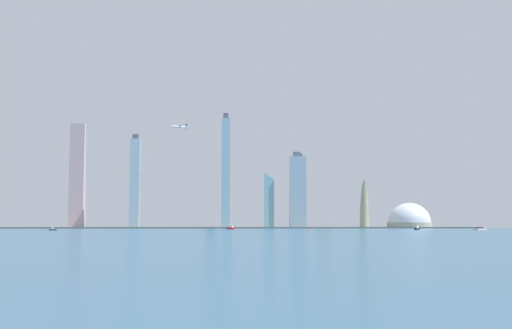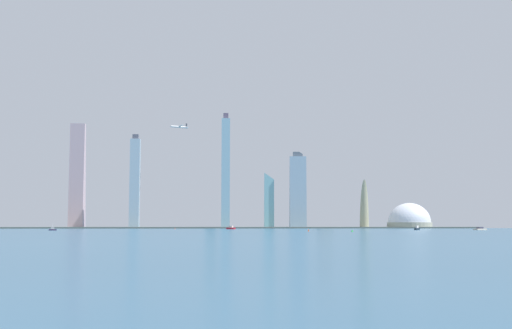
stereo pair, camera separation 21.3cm
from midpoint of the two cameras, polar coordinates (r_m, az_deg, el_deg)
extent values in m
plane|color=#2E5977|center=(511.21, 1.51, -6.31)|extent=(6000.00, 6000.00, 0.00)
cube|color=#56625C|center=(972.57, -0.95, -5.81)|extent=(733.75, 57.27, 2.20)
cylinder|color=#A3A182|center=(1024.20, 9.82, -0.25)|extent=(14.59, 14.59, 197.15)
ellipsoid|color=slate|center=(1037.55, 9.73, 5.18)|extent=(35.11, 35.11, 14.33)
torus|color=#A3A182|center=(1036.65, 9.73, 4.91)|extent=(32.71, 32.71, 2.87)
cone|color=silver|center=(1048.94, 9.68, 8.13)|extent=(7.29, 7.29, 95.45)
cylinder|color=#9BA093|center=(1033.51, 13.88, -5.43)|extent=(71.95, 71.95, 9.31)
ellipsoid|color=silver|center=(1033.50, 13.88, -5.18)|extent=(68.35, 68.35, 62.28)
cube|color=#BC9EA7|center=(1035.44, -16.04, -1.02)|extent=(22.96, 24.01, 166.84)
cube|color=#9BC4CD|center=(1044.34, -4.18, -2.52)|extent=(17.01, 15.89, 120.63)
cube|color=slate|center=(1049.39, -4.16, 0.93)|extent=(10.21, 9.54, 5.72)
cube|color=#76B0BD|center=(1006.24, 1.18, -2.28)|extent=(15.77, 14.45, 125.73)
cube|color=#8DA9C0|center=(1001.26, 3.84, -2.56)|extent=(26.51, 14.33, 115.07)
cube|color=slate|center=(1006.15, 3.82, 0.93)|extent=(15.91, 8.60, 7.61)
cube|color=#B4A7A1|center=(1024.96, -2.67, -3.43)|extent=(13.76, 21.00, 86.42)
cube|color=#4F5462|center=(1027.68, -2.66, -0.78)|extent=(8.25, 12.60, 8.71)
cube|color=#85B1C6|center=(981.10, -2.82, -0.80)|extent=(13.18, 17.11, 173.30)
cube|color=#5C4F66|center=(992.53, -2.79, 4.44)|extent=(7.91, 10.27, 8.74)
cube|color=#99B3C5|center=(987.08, -11.07, -1.72)|extent=(15.11, 13.69, 139.54)
cube|color=#4F5160|center=(994.36, -10.99, 2.51)|extent=(9.07, 8.21, 7.33)
cube|color=#C3AF9E|center=(1072.66, 6.34, -3.53)|extent=(22.53, 27.79, 84.84)
cube|color=#504E6D|center=(1075.26, 6.31, -0.98)|extent=(13.52, 16.68, 11.13)
cube|color=#8DA4C2|center=(1077.07, 3.88, -1.31)|extent=(13.29, 27.13, 169.16)
cube|color=red|center=(834.91, -2.33, -5.88)|extent=(12.48, 11.58, 2.10)
cube|color=silver|center=(834.89, -2.32, -5.72)|extent=(6.19, 5.91, 2.57)
cylinder|color=silver|center=(834.88, -2.32, -5.47)|extent=(0.24, 0.24, 4.83)
cube|color=#182937|center=(768.44, 14.56, -5.75)|extent=(9.26, 9.98, 2.29)
cube|color=silver|center=(768.42, 14.56, -5.55)|extent=(4.62, 4.87, 2.94)
cube|color=beige|center=(778.91, 19.86, -5.62)|extent=(18.57, 14.48, 1.63)
cube|color=#35364A|center=(778.90, 19.86, -5.49)|extent=(9.00, 7.79, 1.92)
cylinder|color=silver|center=(778.88, 19.85, -5.17)|extent=(0.24, 0.24, 6.77)
cube|color=#1F1939|center=(731.31, -18.18, -5.72)|extent=(8.81, 5.04, 1.28)
cube|color=#989B9E|center=(731.30, -18.17, -5.58)|extent=(4.08, 2.90, 2.23)
cylinder|color=silver|center=(731.28, -18.17, -5.33)|extent=(0.24, 0.24, 4.30)
cone|color=#E54C19|center=(828.43, -7.46, -5.82)|extent=(1.15, 1.15, 2.64)
cone|color=#E54C19|center=(621.23, 4.84, -6.01)|extent=(1.35, 1.35, 2.56)
cone|color=green|center=(598.53, 8.81, -6.02)|extent=(1.91, 1.91, 2.00)
cylinder|color=silver|center=(984.77, -7.03, 3.44)|extent=(26.05, 14.48, 2.90)
sphere|color=silver|center=(979.74, -7.78, 3.50)|extent=(2.90, 2.90, 2.90)
cube|color=silver|center=(984.97, -7.03, 3.52)|extent=(13.85, 24.17, 0.50)
cube|color=silver|center=(989.19, -6.41, 3.42)|extent=(5.89, 8.96, 0.40)
cube|color=#2D333D|center=(989.73, -6.41, 3.62)|extent=(2.29, 1.44, 5.00)
camera|label=1|loc=(0.11, -90.01, 0.00)|focal=43.58mm
camera|label=2|loc=(0.11, 89.99, 0.00)|focal=43.58mm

